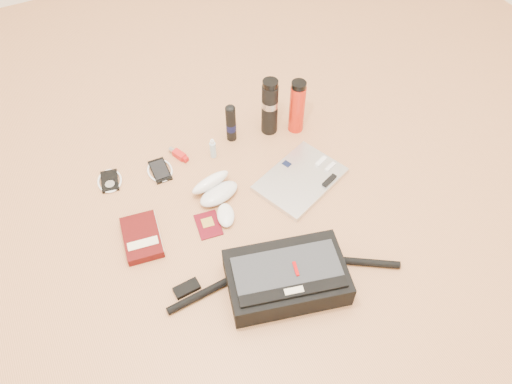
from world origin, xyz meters
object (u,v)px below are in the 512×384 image
at_px(thermos_red, 297,107).
at_px(messenger_bag, 286,277).
at_px(laptop, 301,179).
at_px(book, 142,237).
at_px(thermos_black, 270,107).

bearing_deg(thermos_red, messenger_bag, -121.87).
height_order(laptop, thermos_red, thermos_red).
bearing_deg(thermos_red, laptop, -115.39).
relative_size(messenger_bag, laptop, 1.99).
distance_m(book, thermos_red, 0.85).
xyz_separation_m(thermos_black, thermos_red, (0.11, -0.04, -0.01)).
bearing_deg(book, thermos_black, 32.38).
relative_size(thermos_black, thermos_red, 1.06).
height_order(messenger_bag, book, messenger_bag).
bearing_deg(messenger_bag, thermos_black, 80.81).
distance_m(laptop, thermos_black, 0.35).
distance_m(laptop, thermos_red, 0.33).
bearing_deg(laptop, thermos_black, 64.06).
distance_m(thermos_black, thermos_red, 0.12).
relative_size(laptop, book, 1.87).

